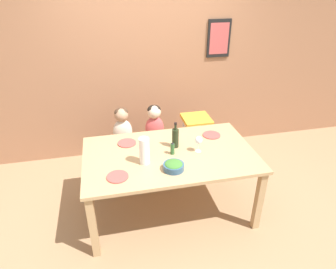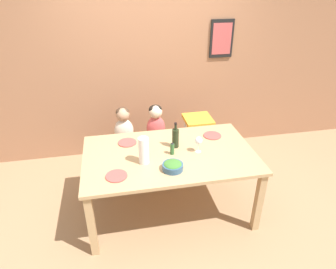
# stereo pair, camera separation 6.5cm
# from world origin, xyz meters

# --- Properties ---
(ground_plane) EXTENTS (14.00, 14.00, 0.00)m
(ground_plane) POSITION_xyz_m (0.00, 0.00, 0.00)
(ground_plane) COLOR #9E7A56
(wall_back) EXTENTS (10.00, 0.09, 2.70)m
(wall_back) POSITION_xyz_m (0.00, 1.42, 1.35)
(wall_back) COLOR #9E6B4C
(wall_back) RESTS_ON ground_plane
(dining_table) EXTENTS (1.78, 1.07, 0.75)m
(dining_table) POSITION_xyz_m (0.00, 0.00, 0.67)
(dining_table) COLOR tan
(dining_table) RESTS_ON ground_plane
(chair_far_left) EXTENTS (0.42, 0.44, 0.48)m
(chair_far_left) POSITION_xyz_m (-0.43, 0.80, 0.41)
(chair_far_left) COLOR silver
(chair_far_left) RESTS_ON ground_plane
(chair_far_center) EXTENTS (0.42, 0.44, 0.48)m
(chair_far_center) POSITION_xyz_m (-0.02, 0.80, 0.41)
(chair_far_center) COLOR silver
(chair_far_center) RESTS_ON ground_plane
(chair_right_highchair) EXTENTS (0.36, 0.37, 0.74)m
(chair_right_highchair) POSITION_xyz_m (0.54, 0.80, 0.58)
(chair_right_highchair) COLOR silver
(chair_right_highchair) RESTS_ON ground_plane
(person_child_left) EXTENTS (0.24, 0.18, 0.48)m
(person_child_left) POSITION_xyz_m (-0.43, 0.80, 0.74)
(person_child_left) COLOR beige
(person_child_left) RESTS_ON chair_far_left
(person_child_center) EXTENTS (0.24, 0.18, 0.48)m
(person_child_center) POSITION_xyz_m (-0.02, 0.80, 0.74)
(person_child_center) COLOR #C64C4C
(person_child_center) RESTS_ON chair_far_center
(wine_bottle) EXTENTS (0.07, 0.07, 0.29)m
(wine_bottle) POSITION_xyz_m (0.09, 0.12, 0.87)
(wine_bottle) COLOR #232D19
(wine_bottle) RESTS_ON dining_table
(paper_towel_roll) EXTENTS (0.10, 0.10, 0.28)m
(paper_towel_roll) POSITION_xyz_m (-0.28, -0.12, 0.89)
(paper_towel_roll) COLOR white
(paper_towel_roll) RESTS_ON dining_table
(wine_glass_near) EXTENTS (0.08, 0.08, 0.18)m
(wine_glass_near) POSITION_xyz_m (0.30, -0.03, 0.88)
(wine_glass_near) COLOR white
(wine_glass_near) RESTS_ON dining_table
(salad_bowl_large) EXTENTS (0.20, 0.20, 0.08)m
(salad_bowl_large) POSITION_xyz_m (-0.03, -0.29, 0.79)
(salad_bowl_large) COLOR #335675
(salad_bowl_large) RESTS_ON dining_table
(dinner_plate_front_left) EXTENTS (0.20, 0.20, 0.01)m
(dinner_plate_front_left) POSITION_xyz_m (-0.56, -0.30, 0.76)
(dinner_plate_front_left) COLOR #D14C47
(dinner_plate_front_left) RESTS_ON dining_table
(dinner_plate_back_left) EXTENTS (0.20, 0.20, 0.01)m
(dinner_plate_back_left) POSITION_xyz_m (-0.42, 0.30, 0.76)
(dinner_plate_back_left) COLOR #D14C47
(dinner_plate_back_left) RESTS_ON dining_table
(dinner_plate_back_right) EXTENTS (0.20, 0.20, 0.01)m
(dinner_plate_back_right) POSITION_xyz_m (0.56, 0.27, 0.76)
(dinner_plate_back_right) COLOR #D14C47
(dinner_plate_back_right) RESTS_ON dining_table
(condiment_bottle_hot_sauce) EXTENTS (0.04, 0.04, 0.14)m
(condiment_bottle_hot_sauce) POSITION_xyz_m (0.03, -0.02, 0.82)
(condiment_bottle_hot_sauce) COLOR #336633
(condiment_bottle_hot_sauce) RESTS_ON dining_table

